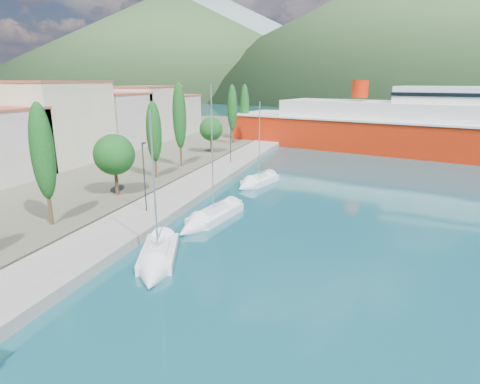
% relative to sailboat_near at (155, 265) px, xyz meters
% --- Properties ---
extents(ground, '(1400.00, 1400.00, 0.00)m').
position_rel_sailboat_near_xyz_m(ground, '(3.33, 113.83, -0.30)').
color(ground, '#144C57').
extents(quay, '(5.00, 88.00, 0.80)m').
position_rel_sailboat_near_xyz_m(quay, '(-5.67, 19.83, 0.10)').
color(quay, gray).
rests_on(quay, ground).
extents(land_strip, '(70.00, 148.00, 0.70)m').
position_rel_sailboat_near_xyz_m(land_strip, '(-43.67, 29.83, 0.05)').
color(land_strip, '#565644').
rests_on(land_strip, ground).
extents(hills_far, '(1480.00, 900.00, 180.00)m').
position_rel_sailboat_near_xyz_m(hills_far, '(141.91, 612.56, 77.09)').
color(hills_far, slate).
rests_on(hills_far, ground).
extents(town_buildings, '(9.20, 69.20, 11.30)m').
position_rel_sailboat_near_xyz_m(town_buildings, '(-28.67, 30.73, 5.27)').
color(town_buildings, beige).
rests_on(town_buildings, land_strip).
extents(tree_row, '(4.07, 64.11, 11.12)m').
position_rel_sailboat_near_xyz_m(tree_row, '(-11.33, 25.25, 5.62)').
color(tree_row, '#47301E').
rests_on(tree_row, land_strip).
extents(lamp_posts, '(0.15, 47.68, 6.06)m').
position_rel_sailboat_near_xyz_m(lamp_posts, '(-5.67, 8.36, 3.78)').
color(lamp_posts, '#2D2D33').
rests_on(lamp_posts, quay).
extents(sailboat_near, '(4.99, 8.03, 11.10)m').
position_rel_sailboat_near_xyz_m(sailboat_near, '(0.00, 0.00, 0.00)').
color(sailboat_near, silver).
rests_on(sailboat_near, ground).
extents(sailboat_mid, '(3.83, 9.01, 12.58)m').
position_rel_sailboat_near_xyz_m(sailboat_mid, '(-0.31, 8.74, 0.00)').
color(sailboat_mid, silver).
rests_on(sailboat_mid, ground).
extents(sailboat_far, '(4.26, 7.54, 10.56)m').
position_rel_sailboat_near_xyz_m(sailboat_far, '(0.13, 22.70, -0.00)').
color(sailboat_far, silver).
rests_on(sailboat_far, ground).
extents(ferry, '(65.44, 29.92, 12.74)m').
position_rel_sailboat_near_xyz_m(ferry, '(19.37, 53.04, 3.57)').
color(ferry, '#B32008').
rests_on(ferry, ground).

